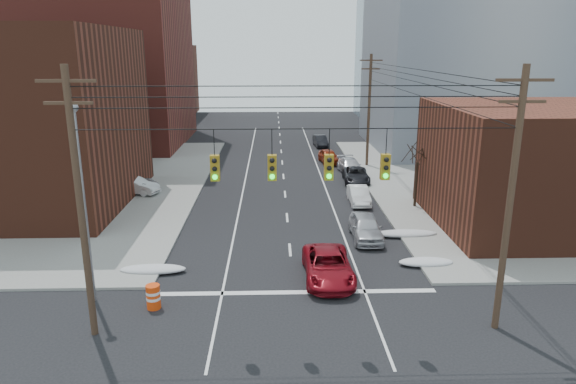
{
  "coord_description": "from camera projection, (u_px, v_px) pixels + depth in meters",
  "views": [
    {
      "loc": [
        -0.96,
        -16.33,
        11.57
      ],
      "look_at": [
        -0.05,
        14.03,
        3.0
      ],
      "focal_mm": 32.0,
      "sensor_mm": 36.0,
      "label": 1
    }
  ],
  "objects": [
    {
      "name": "snow_ne",
      "position": [
        426.0,
        262.0,
        28.18
      ],
      "size": [
        3.0,
        1.08,
        0.42
      ],
      "primitive_type": "ellipsoid",
      "color": "silver",
      "rests_on": "ground"
    },
    {
      "name": "parked_car_f",
      "position": [
        320.0,
        141.0,
        62.17
      ],
      "size": [
        1.7,
        4.09,
        1.31
      ],
      "primitive_type": "imported",
      "rotation": [
        0.0,
        0.0,
        0.08
      ],
      "color": "black",
      "rests_on": "ground"
    },
    {
      "name": "building_glass",
      "position": [
        424.0,
        51.0,
        83.93
      ],
      "size": [
        20.0,
        18.0,
        22.0
      ],
      "primitive_type": "cube",
      "color": "gray",
      "rests_on": "ground"
    },
    {
      "name": "parked_car_b",
      "position": [
        359.0,
        195.0,
        39.35
      ],
      "size": [
        1.44,
        4.02,
        1.32
      ],
      "primitive_type": "imported",
      "rotation": [
        0.0,
        0.0,
        -0.01
      ],
      "color": "white",
      "rests_on": "ground"
    },
    {
      "name": "red_pickup",
      "position": [
        328.0,
        266.0,
        26.43
      ],
      "size": [
        2.45,
        5.24,
        1.45
      ],
      "primitive_type": "imported",
      "rotation": [
        0.0,
        0.0,
        0.01
      ],
      "color": "maroon",
      "rests_on": "ground"
    },
    {
      "name": "parked_car_c",
      "position": [
        356.0,
        175.0,
        45.5
      ],
      "size": [
        2.4,
        4.78,
        1.3
      ],
      "primitive_type": "imported",
      "rotation": [
        0.0,
        0.0,
        -0.05
      ],
      "color": "black",
      "rests_on": "ground"
    },
    {
      "name": "utility_pole_left",
      "position": [
        80.0,
        202.0,
        19.95
      ],
      "size": [
        2.2,
        0.28,
        11.0
      ],
      "color": "#473323",
      "rests_on": "ground"
    },
    {
      "name": "lot_car_b",
      "position": [
        128.0,
        184.0,
        41.78
      ],
      "size": [
        5.08,
        2.55,
        1.38
      ],
      "primitive_type": "imported",
      "rotation": [
        0.0,
        0.0,
        1.62
      ],
      "color": "#BCBDC1",
      "rests_on": "sidewalk_nw"
    },
    {
      "name": "lot_car_d",
      "position": [
        106.0,
        169.0,
        46.48
      ],
      "size": [
        4.78,
        2.57,
        1.54
      ],
      "primitive_type": "imported",
      "rotation": [
        0.0,
        0.0,
        1.4
      ],
      "color": "#ADAEB2",
      "rests_on": "sidewalk_nw"
    },
    {
      "name": "parked_car_d",
      "position": [
        350.0,
        166.0,
        48.9
      ],
      "size": [
        2.35,
        4.84,
        1.36
      ],
      "primitive_type": "imported",
      "rotation": [
        0.0,
        0.0,
        0.1
      ],
      "color": "silver",
      "rests_on": "ground"
    },
    {
      "name": "parked_car_a",
      "position": [
        366.0,
        227.0,
        32.0
      ],
      "size": [
        1.88,
        4.51,
        1.53
      ],
      "primitive_type": "imported",
      "rotation": [
        0.0,
        0.0,
        -0.02
      ],
      "color": "#B8B8BD",
      "rests_on": "ground"
    },
    {
      "name": "traffic_signals",
      "position": [
        300.0,
        166.0,
        19.79
      ],
      "size": [
        17.0,
        0.42,
        2.02
      ],
      "color": "black",
      "rests_on": "ground"
    },
    {
      "name": "utility_pole_far",
      "position": [
        369.0,
        109.0,
        50.26
      ],
      "size": [
        2.2,
        0.28,
        11.0
      ],
      "color": "#473323",
      "rests_on": "ground"
    },
    {
      "name": "utility_pole_right",
      "position": [
        510.0,
        198.0,
        20.44
      ],
      "size": [
        2.2,
        0.28,
        11.0
      ],
      "color": "#473323",
      "rests_on": "ground"
    },
    {
      "name": "snow_east_far",
      "position": [
        405.0,
        233.0,
        32.51
      ],
      "size": [
        4.0,
        1.08,
        0.42
      ],
      "primitive_type": "ellipsoid",
      "color": "silver",
      "rests_on": "ground"
    },
    {
      "name": "street_light",
      "position": [
        82.0,
        188.0,
        22.88
      ],
      "size": [
        0.44,
        0.44,
        9.32
      ],
      "color": "gray",
      "rests_on": "ground"
    },
    {
      "name": "building_brick_far",
      "position": [
        126.0,
        81.0,
        87.69
      ],
      "size": [
        22.0,
        18.0,
        12.0
      ],
      "primitive_type": "cube",
      "color": "#532619",
      "rests_on": "ground"
    },
    {
      "name": "bare_tree",
      "position": [
        416.0,
        178.0,
        37.77
      ],
      "size": [
        2.09,
        2.2,
        4.93
      ],
      "color": "black",
      "rests_on": "ground"
    },
    {
      "name": "building_storefront",
      "position": [
        561.0,
        167.0,
        33.71
      ],
      "size": [
        16.0,
        12.0,
        8.0
      ],
      "primitive_type": "cube",
      "color": "#532619",
      "rests_on": "ground"
    },
    {
      "name": "building_brick_tall",
      "position": [
        76.0,
        17.0,
        60.29
      ],
      "size": [
        24.0,
        20.0,
        30.0
      ],
      "primitive_type": "cube",
      "color": "maroon",
      "rests_on": "ground"
    },
    {
      "name": "snow_nw",
      "position": [
        153.0,
        269.0,
        27.27
      ],
      "size": [
        3.5,
        1.08,
        0.42
      ],
      "primitive_type": "ellipsoid",
      "color": "silver",
      "rests_on": "ground"
    },
    {
      "name": "construction_barrel",
      "position": [
        153.0,
        296.0,
        23.47
      ],
      "size": [
        0.84,
        0.84,
        1.15
      ],
      "rotation": [
        0.0,
        0.0,
        -0.35
      ],
      "color": "#E43D0C",
      "rests_on": "ground"
    },
    {
      "name": "building_office",
      "position": [
        473.0,
        39.0,
        58.45
      ],
      "size": [
        22.0,
        20.0,
        25.0
      ],
      "primitive_type": "cube",
      "color": "gray",
      "rests_on": "ground"
    },
    {
      "name": "lot_car_a",
      "position": [
        135.0,
        186.0,
        41.46
      ],
      "size": [
        4.2,
        2.6,
        1.31
      ],
      "primitive_type": "imported",
      "rotation": [
        0.0,
        0.0,
        1.24
      ],
      "color": "silver",
      "rests_on": "sidewalk_nw"
    },
    {
      "name": "parked_car_e",
      "position": [
        329.0,
        156.0,
        53.15
      ],
      "size": [
        2.1,
        4.24,
        1.39
      ],
      "primitive_type": "imported",
      "rotation": [
        0.0,
        0.0,
        0.11
      ],
      "color": "maroon",
      "rests_on": "ground"
    },
    {
      "name": "lot_car_c",
      "position": [
        38.0,
        189.0,
        40.36
      ],
      "size": [
        5.09,
        3.37,
        1.37
      ],
      "primitive_type": "imported",
      "rotation": [
        0.0,
        0.0,
        1.24
      ],
      "color": "black",
      "rests_on": "sidewalk_nw"
    },
    {
      "name": "ground",
      "position": [
        301.0,
        374.0,
        18.88
      ],
      "size": [
        160.0,
        160.0,
        0.0
      ],
      "primitive_type": "plane",
      "color": "black",
      "rests_on": "ground"
    }
  ]
}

